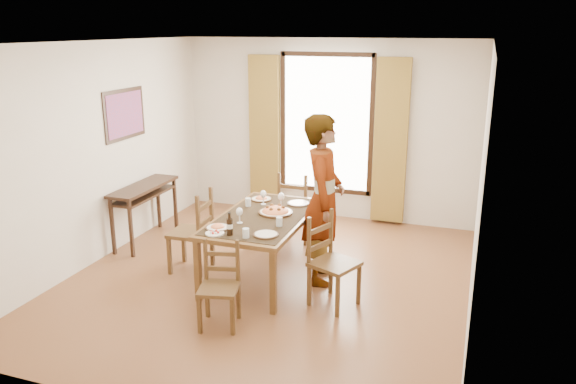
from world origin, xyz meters
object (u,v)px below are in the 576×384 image
(dining_table, at_px, (263,221))
(pasta_platter, at_px, (275,209))
(man, at_px, (323,200))
(console_table, at_px, (144,193))

(dining_table, bearing_deg, pasta_platter, 49.96)
(dining_table, xyz_separation_m, man, (0.68, 0.15, 0.28))
(pasta_platter, bearing_deg, man, 2.42)
(dining_table, height_order, man, man)
(man, bearing_deg, dining_table, 92.71)
(dining_table, bearing_deg, man, 12.39)
(man, height_order, pasta_platter, man)
(console_table, relative_size, pasta_platter, 3.00)
(dining_table, bearing_deg, console_table, 164.97)
(pasta_platter, bearing_deg, dining_table, -130.04)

